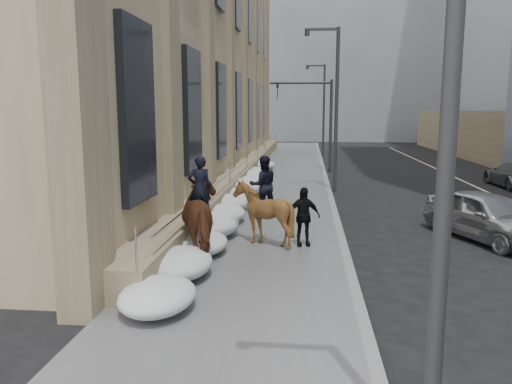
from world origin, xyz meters
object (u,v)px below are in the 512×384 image
mounted_horse_right (263,208)px  car_silver (488,216)px  mounted_horse_left (205,217)px  pedestrian (303,216)px

mounted_horse_right → car_silver: bearing=174.8°
mounted_horse_left → mounted_horse_right: (1.38, 1.69, -0.06)m
mounted_horse_left → pedestrian: (2.56, 1.63, -0.27)m
car_silver → pedestrian: bearing=173.0°
car_silver → mounted_horse_left: bearing=178.5°
mounted_horse_right → pedestrian: bearing=158.9°
pedestrian → car_silver: size_ratio=0.38×
pedestrian → car_silver: pedestrian is taller
pedestrian → car_silver: (5.75, 1.64, -0.21)m
mounted_horse_left → pedestrian: bearing=-171.3°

